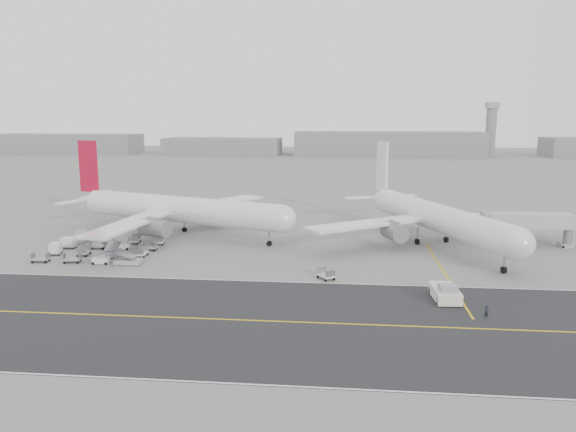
# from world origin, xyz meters

# --- Properties ---
(ground) EXTENTS (700.00, 700.00, 0.00)m
(ground) POSITION_xyz_m (0.00, 0.00, 0.00)
(ground) COLOR gray
(ground) RESTS_ON ground
(taxiway) EXTENTS (220.00, 59.00, 0.03)m
(taxiway) POSITION_xyz_m (5.02, -17.98, 0.01)
(taxiway) COLOR #262629
(taxiway) RESTS_ON ground
(horizon_buildings) EXTENTS (520.00, 28.00, 28.00)m
(horizon_buildings) POSITION_xyz_m (30.00, 260.00, 0.00)
(horizon_buildings) COLOR gray
(horizon_buildings) RESTS_ON ground
(control_tower) EXTENTS (7.00, 7.00, 31.25)m
(control_tower) POSITION_xyz_m (100.00, 265.00, 16.25)
(control_tower) COLOR gray
(control_tower) RESTS_ON ground
(airliner_a) EXTENTS (51.24, 50.30, 18.52)m
(airliner_a) POSITION_xyz_m (-19.19, 27.76, 5.34)
(airliner_a) COLOR silver
(airliner_a) RESTS_ON ground
(airliner_b) EXTENTS (49.00, 50.00, 18.13)m
(airliner_b) POSITION_xyz_m (31.17, 25.09, 5.23)
(airliner_b) COLOR silver
(airliner_b) RESTS_ON ground
(pushback_tug) EXTENTS (3.44, 8.53, 2.42)m
(pushback_tug) POSITION_xyz_m (27.87, -8.05, 0.99)
(pushback_tug) COLOR silver
(pushback_tug) RESTS_ON ground
(jet_bridge) EXTENTS (16.96, 3.38, 6.41)m
(jet_bridge) POSITION_xyz_m (48.20, 24.74, 4.47)
(jet_bridge) COLOR gray
(jet_bridge) RESTS_ON ground
(gse_cluster) EXTENTS (25.54, 24.79, 2.11)m
(gse_cluster) POSITION_xyz_m (-27.57, 12.30, 0.00)
(gse_cluster) COLOR #9F9FA4
(gse_cluster) RESTS_ON ground
(stray_dolly) EXTENTS (2.92, 3.20, 1.68)m
(stray_dolly) POSITION_xyz_m (11.97, -0.16, 0.00)
(stray_dolly) COLOR silver
(stray_dolly) RESTS_ON ground
(ground_crew_a) EXTENTS (0.71, 0.59, 1.66)m
(ground_crew_a) POSITION_xyz_m (31.58, -14.50, 0.83)
(ground_crew_a) COLOR black
(ground_crew_a) RESTS_ON ground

